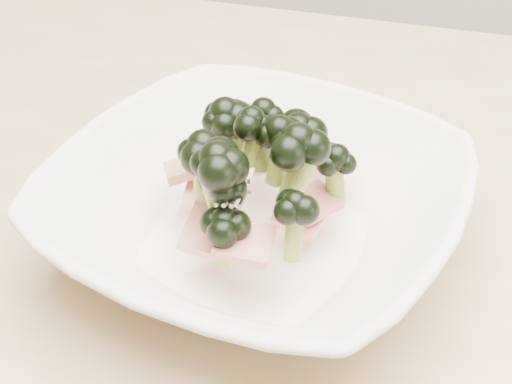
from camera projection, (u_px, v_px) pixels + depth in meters
The scene contains 2 objects.
dining_table at pixel (374, 334), 0.59m from camera, with size 1.20×0.80×0.75m.
broccoli_dish at pixel (256, 203), 0.50m from camera, with size 0.34×0.34×0.12m.
Camera 1 is at (0.02, -0.41, 1.10)m, focal length 50.00 mm.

